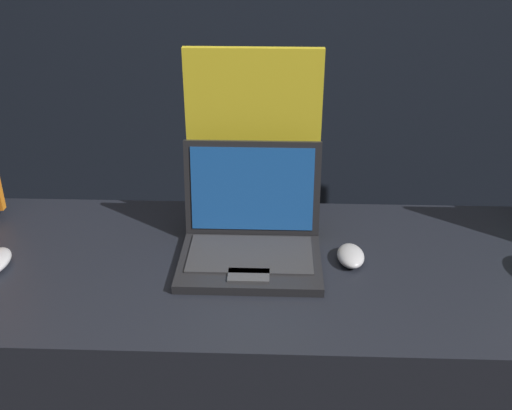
% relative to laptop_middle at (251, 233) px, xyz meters
% --- Properties ---
extents(laptop_middle, '(0.32, 0.27, 0.25)m').
position_rel_laptop_middle_xyz_m(laptop_middle, '(0.00, 0.00, 0.00)').
color(laptop_middle, black).
rests_on(laptop_middle, display_counter).
extents(mouse_middle, '(0.06, 0.10, 0.03)m').
position_rel_laptop_middle_xyz_m(mouse_middle, '(0.23, -0.02, -0.04)').
color(mouse_middle, '#B2B2B7').
rests_on(mouse_middle, display_counter).
extents(promo_stand_middle, '(0.32, 0.07, 0.45)m').
position_rel_laptop_middle_xyz_m(promo_stand_middle, '(0.00, 0.15, 0.16)').
color(promo_stand_middle, black).
rests_on(promo_stand_middle, display_counter).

